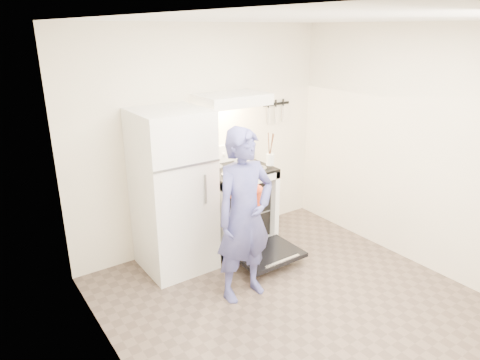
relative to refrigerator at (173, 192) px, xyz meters
name	(u,v)px	position (x,y,z in m)	size (l,w,h in m)	color
floor	(308,313)	(0.58, -1.45, -0.85)	(3.60, 3.60, 0.00)	brown
back_wall	(203,139)	(0.58, 0.35, 0.40)	(3.20, 0.02, 2.50)	beige
refrigerator	(173,192)	(0.00, 0.00, 0.00)	(0.70, 0.70, 1.70)	white
stove_body	(236,208)	(0.81, 0.02, -0.39)	(0.76, 0.65, 0.92)	white
cooktop	(236,169)	(0.81, 0.02, 0.09)	(0.76, 0.65, 0.03)	black
backsplash	(222,154)	(0.81, 0.31, 0.20)	(0.76, 0.07, 0.20)	white
oven_door	(267,254)	(0.81, -0.57, -0.72)	(0.70, 0.54, 0.04)	black
oven_rack	(236,209)	(0.81, 0.02, -0.41)	(0.60, 0.52, 0.01)	gray
range_hood	(232,99)	(0.81, 0.10, 0.86)	(0.76, 0.50, 0.12)	white
knife_strip	(276,104)	(1.63, 0.33, 0.70)	(0.40, 0.02, 0.03)	black
pizza_stone	(228,208)	(0.72, 0.08, -0.40)	(0.34, 0.34, 0.02)	#99734D
tea_kettle	(209,155)	(0.59, 0.24, 0.23)	(0.21, 0.18, 0.26)	silver
utensil_jar	(270,159)	(1.13, -0.18, 0.20)	(0.09, 0.09, 0.13)	silver
person	(245,216)	(0.29, -0.87, -0.03)	(0.60, 0.39, 1.65)	navy
dutch_oven	(248,196)	(0.49, -0.64, 0.05)	(0.37, 0.30, 0.24)	red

